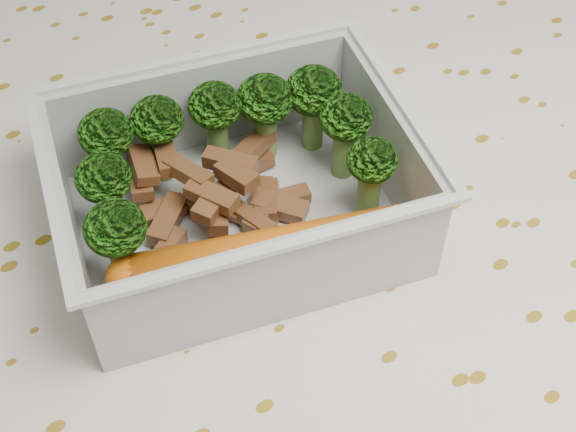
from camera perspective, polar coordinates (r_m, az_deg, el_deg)
dining_table at (r=0.52m, az=0.53°, el=-7.31°), size 1.40×0.90×0.75m
tablecloth at (r=0.48m, az=0.58°, el=-4.01°), size 1.46×0.96×0.19m
lunch_container at (r=0.44m, az=-3.62°, el=1.28°), size 0.22×0.19×0.07m
broccoli_florets at (r=0.44m, az=-4.59°, el=5.46°), size 0.17×0.13×0.06m
meat_pile at (r=0.45m, az=-5.08°, el=1.65°), size 0.10×0.09×0.03m
sausage at (r=0.41m, az=-1.40°, el=-2.67°), size 0.16×0.08×0.03m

